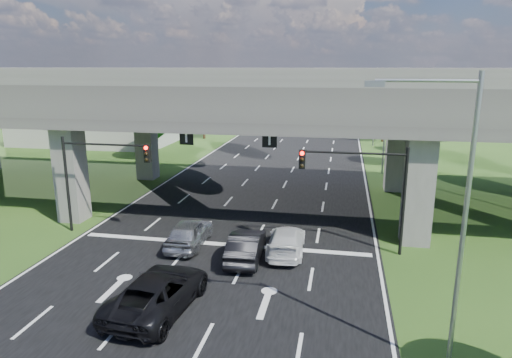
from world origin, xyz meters
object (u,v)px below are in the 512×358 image
(signal_left, at_px, (97,168))
(car_trailing, at_px, (158,292))
(streetlight_far, at_px, (382,113))
(car_silver, at_px, (189,233))
(car_white, at_px, (286,241))
(streetlight_beyond, at_px, (372,101))
(signal_right, at_px, (364,179))
(streetlight_near, at_px, (452,207))
(car_dark, at_px, (246,246))

(signal_left, xyz_separation_m, car_trailing, (7.08, -8.07, -3.34))
(streetlight_far, distance_m, car_trailing, 30.55)
(car_silver, distance_m, car_white, 5.60)
(streetlight_beyond, distance_m, car_silver, 39.26)
(signal_right, relative_size, car_trailing, 1.02)
(signal_left, height_order, streetlight_near, streetlight_near)
(signal_right, height_order, car_dark, signal_right)
(car_silver, height_order, car_white, car_silver)
(streetlight_beyond, distance_m, car_dark, 39.53)
(signal_right, bearing_deg, streetlight_far, 83.53)
(signal_left, xyz_separation_m, streetlight_near, (17.92, -9.94, 1.66))
(signal_left, distance_m, car_dark, 10.45)
(streetlight_near, height_order, streetlight_beyond, same)
(signal_right, relative_size, streetlight_far, 0.60)
(streetlight_beyond, relative_size, car_dark, 2.14)
(streetlight_far, bearing_deg, signal_left, -131.78)
(signal_right, bearing_deg, car_silver, -173.99)
(signal_right, relative_size, car_dark, 1.28)
(streetlight_far, relative_size, car_trailing, 1.70)
(signal_right, relative_size, streetlight_beyond, 0.60)
(signal_right, bearing_deg, streetlight_near, -77.12)
(signal_left, relative_size, streetlight_near, 0.60)
(signal_right, distance_m, car_silver, 10.25)
(car_white, bearing_deg, car_trailing, 55.08)
(signal_right, xyz_separation_m, streetlight_near, (2.27, -9.94, 1.66))
(car_silver, bearing_deg, streetlight_beyond, -108.98)
(signal_right, height_order, car_white, signal_right)
(streetlight_near, relative_size, streetlight_beyond, 1.00)
(car_trailing, bearing_deg, car_dark, -107.99)
(car_white, bearing_deg, car_dark, 30.97)
(streetlight_far, xyz_separation_m, car_white, (-6.30, -21.00, -5.12))
(car_white, bearing_deg, streetlight_far, -109.08)
(streetlight_near, bearing_deg, streetlight_beyond, 90.00)
(signal_right, height_order, car_trailing, signal_right)
(streetlight_far, height_order, car_white, streetlight_far)
(car_dark, bearing_deg, car_white, -150.08)
(streetlight_beyond, xyz_separation_m, car_dark, (-8.30, -38.32, -5.05))
(car_dark, distance_m, car_trailing, 6.34)
(car_trailing, bearing_deg, car_silver, -75.82)
(signal_right, height_order, streetlight_beyond, streetlight_beyond)
(streetlight_near, distance_m, car_silver, 15.70)
(streetlight_beyond, xyz_separation_m, car_trailing, (-10.84, -44.13, -5.00))
(car_white, bearing_deg, signal_right, -169.20)
(streetlight_beyond, height_order, car_trailing, streetlight_beyond)
(streetlight_near, relative_size, car_trailing, 1.70)
(car_dark, bearing_deg, signal_right, -162.87)
(car_white, bearing_deg, car_silver, -1.66)
(signal_left, relative_size, car_dark, 1.28)
(streetlight_beyond, xyz_separation_m, car_silver, (-11.90, -37.07, -5.03))
(signal_right, distance_m, streetlight_near, 10.33)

